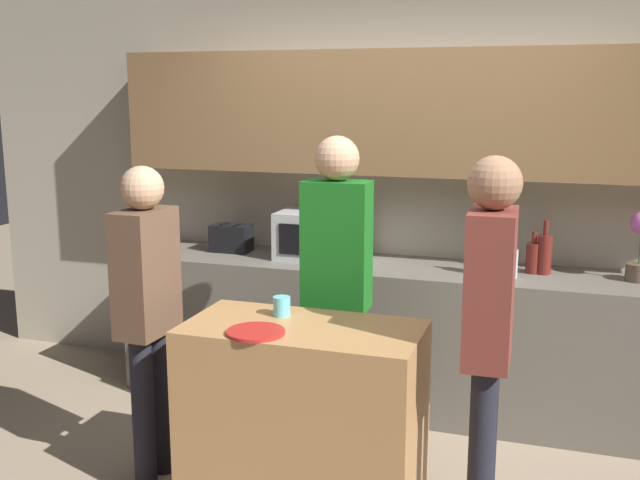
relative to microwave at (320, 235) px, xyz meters
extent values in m
cube|color=#B2A893|center=(0.56, 0.29, 0.30)|extent=(6.40, 0.08, 2.70)
cube|color=olive|center=(0.56, 0.09, 0.77)|extent=(3.74, 0.32, 0.75)
cube|color=#6B665B|center=(0.56, -0.06, -0.60)|extent=(3.60, 0.62, 0.90)
cube|color=#B27F4C|center=(0.37, -1.38, -0.60)|extent=(1.08, 0.56, 0.91)
cube|color=#B7BABC|center=(0.00, 0.00, 0.00)|extent=(0.52, 0.38, 0.30)
cube|color=black|center=(-0.05, -0.19, 0.00)|extent=(0.31, 0.01, 0.19)
cube|color=black|center=(-0.62, 0.00, -0.06)|extent=(0.26, 0.16, 0.18)
cube|color=black|center=(-0.67, 0.00, 0.03)|extent=(0.02, 0.11, 0.01)
cube|color=black|center=(-0.57, 0.00, 0.03)|extent=(0.02, 0.11, 0.01)
cylinder|color=brown|center=(1.88, 0.00, -0.10)|extent=(0.14, 0.14, 0.10)
cylinder|color=#38662D|center=(1.88, 0.00, 0.04)|extent=(0.01, 0.01, 0.18)
cylinder|color=silver|center=(1.04, -0.11, -0.06)|extent=(0.09, 0.09, 0.18)
cylinder|color=silver|center=(1.04, -0.11, 0.07)|extent=(0.03, 0.03, 0.07)
cylinder|color=maroon|center=(1.12, 0.06, -0.07)|extent=(0.06, 0.06, 0.16)
cylinder|color=maroon|center=(1.12, 0.06, 0.04)|extent=(0.02, 0.02, 0.06)
cylinder|color=silver|center=(1.21, -0.14, -0.07)|extent=(0.06, 0.06, 0.16)
cylinder|color=silver|center=(1.21, -0.14, 0.05)|extent=(0.02, 0.02, 0.06)
cylinder|color=maroon|center=(1.31, 0.01, -0.06)|extent=(0.09, 0.09, 0.18)
cylinder|color=maroon|center=(1.31, 0.01, 0.06)|extent=(0.03, 0.03, 0.07)
cylinder|color=maroon|center=(1.37, 0.00, -0.04)|extent=(0.08, 0.08, 0.23)
cylinder|color=maroon|center=(1.37, 0.00, 0.12)|extent=(0.03, 0.03, 0.09)
cylinder|color=red|center=(0.21, -1.55, -0.14)|extent=(0.26, 0.26, 0.01)
cylinder|color=#65D6E0|center=(0.23, -1.27, -0.10)|extent=(0.08, 0.08, 0.09)
cylinder|color=black|center=(0.45, -0.84, -0.63)|extent=(0.11, 0.11, 0.84)
cylinder|color=black|center=(0.29, -0.84, -0.63)|extent=(0.11, 0.11, 0.84)
cube|color=#16641B|center=(0.37, -0.84, 0.12)|extent=(0.34, 0.19, 0.67)
sphere|color=tan|center=(0.37, -0.84, 0.57)|extent=(0.23, 0.23, 0.23)
cylinder|color=black|center=(-0.45, -1.27, -0.66)|extent=(0.11, 0.11, 0.78)
cylinder|color=black|center=(-0.45, -1.43, -0.66)|extent=(0.11, 0.11, 0.78)
cube|color=brown|center=(-0.45, -1.35, 0.03)|extent=(0.20, 0.35, 0.62)
sphere|color=tan|center=(-0.45, -1.35, 0.45)|extent=(0.21, 0.21, 0.21)
cylinder|color=black|center=(1.20, -1.44, -0.64)|extent=(0.11, 0.11, 0.83)
cylinder|color=black|center=(1.19, -1.28, -0.64)|extent=(0.11, 0.11, 0.83)
cube|color=brown|center=(1.19, -1.36, 0.10)|extent=(0.20, 0.34, 0.65)
sphere|color=#9E7051|center=(1.19, -1.36, 0.54)|extent=(0.22, 0.22, 0.22)
camera|label=1|loc=(1.47, -4.44, 0.90)|focal=42.00mm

